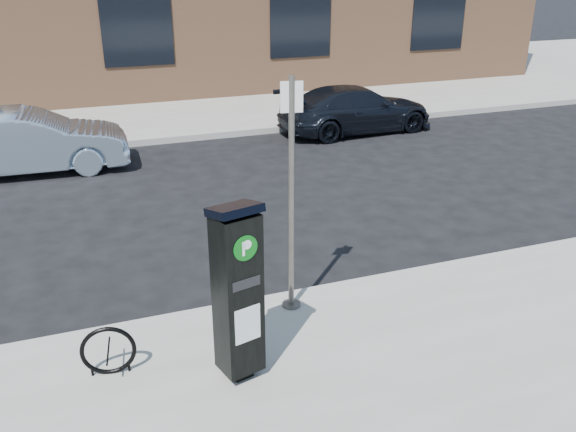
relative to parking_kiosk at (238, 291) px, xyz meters
name	(u,v)px	position (x,y,z in m)	size (l,w,h in m)	color
ground	(278,305)	(0.91, 1.39, -1.14)	(120.00, 120.00, 0.00)	black
sidewalk_far	(135,93)	(0.91, 15.39, -1.06)	(60.00, 12.00, 0.15)	gray
curb_near	(279,301)	(0.91, 1.37, -1.06)	(60.00, 0.12, 0.16)	#9E9B93
curb_far	(168,140)	(0.91, 9.41, -1.06)	(60.00, 0.12, 0.16)	#9E9B93
parking_kiosk	(238,291)	(0.00, 0.00, 0.00)	(0.52, 0.49, 1.92)	black
sign_pole	(291,200)	(0.97, 1.09, 0.42)	(0.25, 0.23, 2.82)	#4E4944
bike_rack	(108,351)	(-1.25, 0.49, -0.71)	(0.56, 0.12, 0.56)	black
car_silver	(28,142)	(-2.13, 8.20, -0.49)	(1.38, 3.95, 1.30)	#9FB5CA
car_dark	(356,109)	(5.65, 8.79, -0.55)	(1.64, 4.04, 1.17)	black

